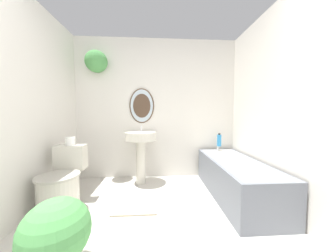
# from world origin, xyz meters

# --- Properties ---
(wall_back) EXTENTS (2.86, 0.35, 2.40)m
(wall_back) POSITION_xyz_m (-0.10, 2.44, 1.27)
(wall_back) COLOR silver
(wall_back) RESTS_ON ground_plane
(wall_left) EXTENTS (0.06, 2.54, 2.40)m
(wall_left) POSITION_xyz_m (-1.40, 1.21, 1.20)
(wall_left) COLOR silver
(wall_left) RESTS_ON ground_plane
(wall_right) EXTENTS (0.06, 2.54, 2.40)m
(wall_right) POSITION_xyz_m (1.40, 1.21, 1.20)
(wall_right) COLOR silver
(wall_right) RESTS_ON ground_plane
(toilet) EXTENTS (0.44, 0.60, 0.72)m
(toilet) POSITION_xyz_m (-1.09, 1.41, 0.29)
(toilet) COLOR beige
(toilet) RESTS_ON ground_plane
(pedestal_sink) EXTENTS (0.49, 0.49, 0.92)m
(pedestal_sink) POSITION_xyz_m (-0.26, 2.14, 0.63)
(pedestal_sink) COLOR beige
(pedestal_sink) RESTS_ON ground_plane
(bathtub) EXTENTS (0.62, 1.51, 0.56)m
(bathtub) POSITION_xyz_m (1.04, 1.62, 0.26)
(bathtub) COLOR slate
(bathtub) RESTS_ON ground_plane
(shampoo_bottle) EXTENTS (0.07, 0.07, 0.22)m
(shampoo_bottle) POSITION_xyz_m (1.05, 2.25, 0.67)
(shampoo_bottle) COLOR #2D84C6
(shampoo_bottle) RESTS_ON bathtub
(potted_plant) EXTENTS (0.43, 0.43, 0.54)m
(potted_plant) POSITION_xyz_m (-0.68, 0.59, 0.30)
(potted_plant) COLOR #9E6042
(potted_plant) RESTS_ON ground_plane
(bath_mat) EXTENTS (0.51, 0.41, 0.02)m
(bath_mat) POSITION_xyz_m (-0.26, 1.45, 0.01)
(bath_mat) COLOR #B7A88E
(bath_mat) RESTS_ON ground_plane
(toilet_paper_roll) EXTENTS (0.11, 0.11, 0.10)m
(toilet_paper_roll) POSITION_xyz_m (-1.09, 1.64, 0.77)
(toilet_paper_roll) COLOR white
(toilet_paper_roll) RESTS_ON toilet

